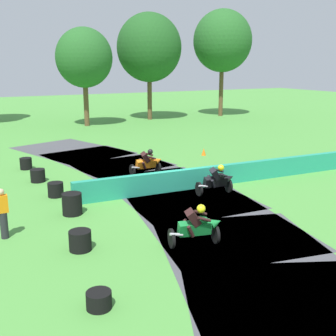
# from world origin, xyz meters

# --- Properties ---
(ground_plane) EXTENTS (120.00, 120.00, 0.00)m
(ground_plane) POSITION_xyz_m (0.00, 0.00, 0.00)
(ground_plane) COLOR #4C933D
(track_asphalt) EXTENTS (8.79, 30.12, 0.01)m
(track_asphalt) POSITION_xyz_m (-0.93, 0.04, 0.00)
(track_asphalt) COLOR #47474C
(track_asphalt) RESTS_ON ground
(safety_barrier) EXTENTS (18.61, 1.07, 0.90)m
(safety_barrier) POSITION_xyz_m (4.87, -0.20, 0.45)
(safety_barrier) COLOR #239375
(safety_barrier) RESTS_ON ground
(motorcycle_lead_green) EXTENTS (1.70, 1.03, 1.43)m
(motorcycle_lead_green) POSITION_xyz_m (-2.12, -5.39, 0.65)
(motorcycle_lead_green) COLOR black
(motorcycle_lead_green) RESTS_ON ground
(motorcycle_chase_black) EXTENTS (1.70, 0.93, 1.42)m
(motorcycle_chase_black) POSITION_xyz_m (1.35, -1.31, 0.63)
(motorcycle_chase_black) COLOR black
(motorcycle_chase_black) RESTS_ON ground
(motorcycle_trailing_orange) EXTENTS (1.68, 0.85, 1.42)m
(motorcycle_trailing_orange) POSITION_xyz_m (0.14, 3.02, 0.63)
(motorcycle_trailing_orange) COLOR black
(motorcycle_trailing_orange) RESTS_ON ground
(tire_stack_near) EXTENTS (0.58, 0.58, 0.40)m
(tire_stack_near) POSITION_xyz_m (-5.83, -7.25, 0.20)
(tire_stack_near) COLOR black
(tire_stack_near) RESTS_ON ground
(tire_stack_mid_a) EXTENTS (0.66, 0.66, 0.60)m
(tire_stack_mid_a) POSITION_xyz_m (-5.32, -4.04, 0.30)
(tire_stack_mid_a) COLOR black
(tire_stack_mid_a) RESTS_ON ground
(tire_stack_mid_b) EXTENTS (0.72, 0.72, 0.80)m
(tire_stack_mid_b) POSITION_xyz_m (-4.71, -0.89, 0.40)
(tire_stack_mid_b) COLOR black
(tire_stack_mid_b) RESTS_ON ground
(tire_stack_far) EXTENTS (0.64, 0.64, 0.60)m
(tire_stack_far) POSITION_xyz_m (-4.75, 1.54, 0.30)
(tire_stack_far) COLOR black
(tire_stack_far) RESTS_ON ground
(tire_stack_extra_a) EXTENTS (0.67, 0.67, 0.60)m
(tire_stack_extra_a) POSITION_xyz_m (-4.96, 4.22, 0.30)
(tire_stack_extra_a) COLOR black
(tire_stack_extra_a) RESTS_ON ground
(tire_stack_extra_b) EXTENTS (0.61, 0.61, 0.60)m
(tire_stack_extra_b) POSITION_xyz_m (-5.03, 7.01, 0.30)
(tire_stack_extra_b) COLOR black
(tire_stack_extra_b) RESTS_ON ground
(track_marshal) EXTENTS (0.34, 0.24, 1.63)m
(track_marshal) POSITION_xyz_m (-7.19, -2.06, 0.82)
(track_marshal) COLOR #232328
(track_marshal) RESTS_ON ground
(traffic_cone) EXTENTS (0.28, 0.28, 0.44)m
(traffic_cone) POSITION_xyz_m (5.07, 5.62, 0.22)
(traffic_cone) COLOR orange
(traffic_cone) RESTS_ON ground
(tree_far_right) EXTENTS (6.19, 6.19, 10.13)m
(tree_far_right) POSITION_xyz_m (9.44, 22.57, 6.86)
(tree_far_right) COLOR brown
(tree_far_right) RESTS_ON ground
(tree_behind_barrier) EXTENTS (5.96, 5.96, 10.78)m
(tree_behind_barrier) POSITION_xyz_m (17.37, 21.83, 7.62)
(tree_behind_barrier) COLOR brown
(tree_behind_barrier) RESTS_ON ground
(tree_distant) EXTENTS (4.86, 4.86, 8.44)m
(tree_distant) POSITION_xyz_m (2.58, 21.13, 5.86)
(tree_distant) COLOR brown
(tree_distant) RESTS_ON ground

